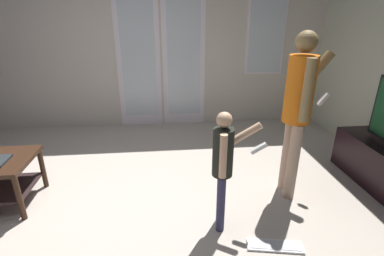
# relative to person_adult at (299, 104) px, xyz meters

# --- Properties ---
(ground_plane) EXTENTS (6.33, 4.88, 0.02)m
(ground_plane) POSITION_rel_person_adult_xyz_m (-1.75, -0.21, -0.97)
(ground_plane) COLOR beige
(wall_back_with_doors) EXTENTS (6.33, 0.09, 2.63)m
(wall_back_with_doors) POSITION_rel_person_adult_xyz_m (-1.67, 2.19, 0.33)
(wall_back_with_doors) COLOR beige
(wall_back_with_doors) RESTS_ON ground_plane
(person_adult) EXTENTS (0.51, 0.43, 1.60)m
(person_adult) POSITION_rel_person_adult_xyz_m (0.00, 0.00, 0.00)
(person_adult) COLOR tan
(person_adult) RESTS_ON ground_plane
(person_child) EXTENTS (0.46, 0.28, 1.05)m
(person_child) POSITION_rel_person_adult_xyz_m (-0.78, -0.43, -0.33)
(person_child) COLOR #373457
(person_child) RESTS_ON ground_plane
(loose_keyboard) EXTENTS (0.46, 0.21, 0.02)m
(loose_keyboard) POSITION_rel_person_adult_xyz_m (-0.40, -0.72, -0.95)
(loose_keyboard) COLOR white
(loose_keyboard) RESTS_ON ground_plane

